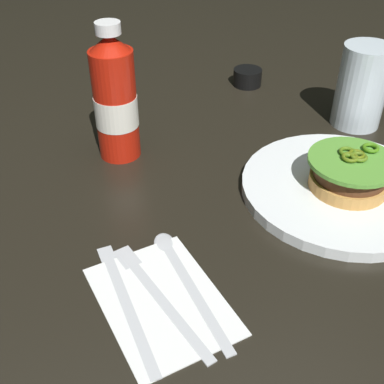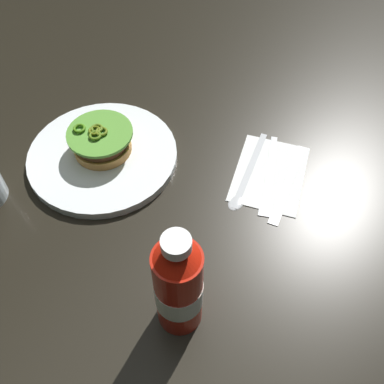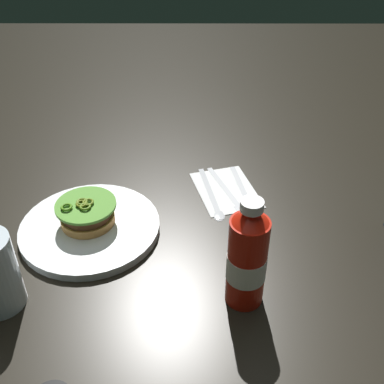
{
  "view_description": "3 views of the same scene",
  "coord_description": "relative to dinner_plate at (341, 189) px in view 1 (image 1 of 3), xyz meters",
  "views": [
    {
      "loc": [
        -0.61,
        0.23,
        0.41
      ],
      "look_at": [
        -0.14,
        0.12,
        0.05
      ],
      "focal_mm": 45.26,
      "sensor_mm": 36.0,
      "label": 1
    },
    {
      "loc": [
        0.26,
        0.35,
        0.62
      ],
      "look_at": [
        -0.11,
        0.11,
        0.05
      ],
      "focal_mm": 41.01,
      "sensor_mm": 36.0,
      "label": 2
    },
    {
      "loc": [
        0.61,
        0.11,
        0.63
      ],
      "look_at": [
        -0.13,
        0.11,
        0.09
      ],
      "focal_mm": 44.32,
      "sensor_mm": 36.0,
      "label": 3
    }
  ],
  "objects": [
    {
      "name": "napkin",
      "position": [
        -0.14,
        0.28,
        -0.01
      ],
      "size": [
        0.2,
        0.17,
        0.0
      ],
      "primitive_type": "cube",
      "rotation": [
        0.0,
        0.0,
        0.28
      ],
      "color": "white",
      "rests_on": "ground_plane"
    },
    {
      "name": "fork_utensil",
      "position": [
        -0.12,
        0.29,
        -0.0
      ],
      "size": [
        0.19,
        0.09,
        0.0
      ],
      "color": "silver",
      "rests_on": "napkin"
    },
    {
      "name": "burger_sandwich",
      "position": [
        -0.01,
        -0.0,
        0.03
      ],
      "size": [
        0.12,
        0.12,
        0.05
      ],
      "color": "#CB8E47",
      "rests_on": "dinner_plate"
    },
    {
      "name": "butter_knife",
      "position": [
        -0.13,
        0.32,
        -0.0
      ],
      "size": [
        0.2,
        0.05,
        0.0
      ],
      "color": "silver",
      "rests_on": "napkin"
    },
    {
      "name": "ketchup_bottle",
      "position": [
        0.17,
        0.29,
        0.08
      ],
      "size": [
        0.07,
        0.07,
        0.21
      ],
      "color": "red",
      "rests_on": "ground_plane"
    },
    {
      "name": "ground_plane",
      "position": [
        0.12,
        0.1,
        -0.01
      ],
      "size": [
        3.0,
        3.0,
        0.0
      ],
      "primitive_type": "plane",
      "color": "black"
    },
    {
      "name": "condiment_cup",
      "position": [
        0.38,
        0.02,
        0.01
      ],
      "size": [
        0.06,
        0.06,
        0.03
      ],
      "primitive_type": "cylinder",
      "color": "black",
      "rests_on": "ground_plane"
    },
    {
      "name": "spoon_utensil",
      "position": [
        -0.1,
        0.25,
        -0.0
      ],
      "size": [
        0.2,
        0.06,
        0.0
      ],
      "color": "silver",
      "rests_on": "napkin"
    },
    {
      "name": "water_glass",
      "position": [
        0.19,
        -0.12,
        0.06
      ],
      "size": [
        0.08,
        0.08,
        0.14
      ],
      "primitive_type": "cylinder",
      "color": "silver",
      "rests_on": "ground_plane"
    },
    {
      "name": "dinner_plate",
      "position": [
        0.0,
        0.0,
        0.0
      ],
      "size": [
        0.28,
        0.28,
        0.02
      ],
      "primitive_type": "cylinder",
      "color": "white",
      "rests_on": "ground_plane"
    }
  ]
}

